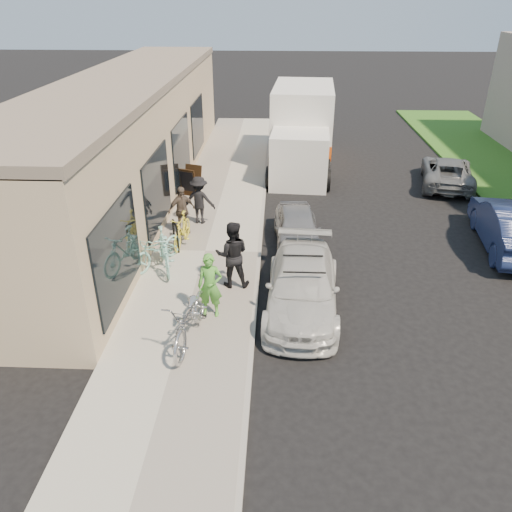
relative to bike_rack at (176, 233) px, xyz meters
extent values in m
plane|color=black|center=(2.84, -3.10, -0.65)|extent=(120.00, 120.00, 0.00)
cube|color=#AAA699|center=(0.84, -0.10, -0.57)|extent=(3.00, 34.00, 0.15)
cube|color=gray|center=(2.39, -0.10, -0.58)|extent=(0.12, 34.00, 0.13)
cube|color=tan|center=(-2.41, 4.90, 1.35)|extent=(3.50, 20.00, 4.00)
cube|color=#7A6C5C|center=(-2.41, 4.90, 3.45)|extent=(3.60, 20.00, 0.25)
cube|color=black|center=(-0.64, -3.10, 0.95)|extent=(0.06, 3.00, 2.20)
cube|color=black|center=(-0.64, 0.90, 0.95)|extent=(0.06, 3.00, 2.20)
cube|color=black|center=(-0.64, 4.90, 0.95)|extent=(0.06, 3.00, 2.20)
cube|color=black|center=(-0.64, 8.90, 0.95)|extent=(0.06, 3.00, 2.20)
cylinder|color=black|center=(0.10, -0.24, -0.10)|extent=(0.06, 0.06, 0.79)
cylinder|color=black|center=(-0.10, 0.24, -0.10)|extent=(0.06, 0.06, 0.79)
cylinder|color=black|center=(0.00, 0.00, 0.30)|extent=(0.26, 0.51, 0.06)
cube|color=black|center=(-0.32, 4.12, 0.04)|extent=(0.70, 0.46, 1.06)
cube|color=black|center=(-0.19, 4.49, 0.04)|extent=(0.70, 0.46, 1.06)
cube|color=black|center=(-0.33, 4.08, 0.09)|extent=(0.55, 0.34, 0.76)
imported|color=beige|center=(3.51, -2.68, -0.05)|extent=(1.94, 4.23, 1.20)
cylinder|color=black|center=(3.51, -3.12, 0.57)|extent=(0.95, 0.04, 0.04)
cylinder|color=black|center=(3.51, -2.33, 0.57)|extent=(0.95, 0.04, 0.04)
imported|color=gray|center=(3.49, 0.68, -0.09)|extent=(1.47, 3.31, 1.11)
cube|color=silver|center=(3.70, 6.02, 0.38)|extent=(2.31, 2.31, 2.06)
cube|color=black|center=(3.70, 6.02, 0.82)|extent=(2.00, 0.20, 0.98)
cube|color=silver|center=(3.92, 9.26, 1.03)|extent=(2.79, 4.71, 3.14)
cube|color=#C7450B|center=(3.92, 9.26, 0.33)|extent=(2.82, 4.73, 0.60)
cylinder|color=black|center=(2.58, 5.55, -0.21)|extent=(0.33, 0.88, 0.87)
cylinder|color=black|center=(4.75, 5.41, -0.21)|extent=(0.33, 0.88, 0.87)
cylinder|color=black|center=(2.67, 6.74, -0.21)|extent=(0.33, 0.88, 0.87)
cylinder|color=black|center=(4.83, 6.60, -0.21)|extent=(0.33, 0.88, 0.87)
cylinder|color=black|center=(2.94, 10.85, -0.21)|extent=(0.33, 0.88, 0.87)
cylinder|color=black|center=(5.11, 10.70, -0.21)|extent=(0.33, 0.88, 0.87)
imported|color=#18234A|center=(9.70, 0.78, 0.06)|extent=(2.01, 4.45, 1.41)
imported|color=slate|center=(9.48, 6.21, -0.10)|extent=(2.65, 4.25, 1.10)
imported|color=#AAAAAC|center=(1.12, -4.26, 0.08)|extent=(1.01, 2.27, 1.16)
imported|color=#4FA236|center=(1.42, -3.27, 0.27)|extent=(0.58, 0.39, 1.54)
imported|color=black|center=(1.80, -1.93, 0.37)|extent=(0.87, 0.69, 1.73)
imported|color=#90D7CA|center=(-0.08, -1.20, 0.06)|extent=(1.09, 1.91, 1.10)
imported|color=#90D7CA|center=(-0.30, -0.96, -0.02)|extent=(1.45, 1.91, 0.96)
imported|color=yellow|center=(0.14, 0.28, -0.02)|extent=(0.61, 1.62, 0.95)
imported|color=black|center=(0.43, 1.89, 0.27)|extent=(1.06, 0.71, 1.53)
imported|color=brown|center=(0.00, 1.09, 0.25)|extent=(0.92, 0.81, 1.49)
camera|label=1|loc=(2.86, -12.75, 6.08)|focal=35.00mm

